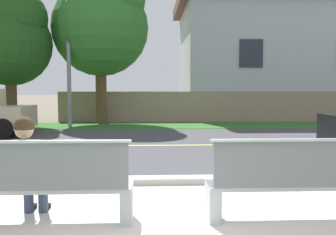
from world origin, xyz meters
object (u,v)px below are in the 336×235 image
bench_right (285,184)px  bench_left (53,186)px  shade_tree_centre (103,21)px  streetlamp (69,29)px  shade_tree_left (12,38)px  seated_person_white (28,165)px

bench_right → bench_left: bearing=180.0°
shade_tree_centre → bench_right: bearing=-74.0°
streetlamp → shade_tree_left: (-2.25, -0.05, -0.38)m
bench_left → shade_tree_left: size_ratio=0.33×
shade_tree_left → shade_tree_centre: shade_tree_centre is taller
bench_left → streetlamp: (-2.10, 11.35, 3.47)m
bench_left → bench_right: size_ratio=1.00×
streetlamp → shade_tree_left: size_ratio=1.25×
bench_right → seated_person_white: size_ratio=1.45×
bench_left → streetlamp: size_ratio=0.27×
streetlamp → shade_tree_centre: 1.78m
bench_left → seated_person_white: seated_person_white is taller
streetlamp → shade_tree_centre: (1.21, 1.19, 0.53)m
bench_left → bench_right: (2.69, 0.00, 0.00)m
bench_left → streetlamp: bearing=100.5°
seated_person_white → shade_tree_left: (-4.02, 11.13, 2.86)m
bench_right → seated_person_white: bearing=176.8°
seated_person_white → shade_tree_left: size_ratio=0.23×
bench_right → streetlamp: 12.80m
streetlamp → seated_person_white: bearing=-81.0°
bench_left → shade_tree_left: bearing=111.1°
seated_person_white → streetlamp: 11.77m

